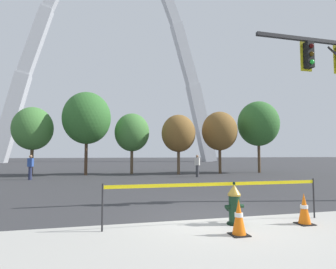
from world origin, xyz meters
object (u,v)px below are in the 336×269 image
(pedestrian_walking_left, at_px, (197,166))
(traffic_cone_mid_sidewalk, at_px, (239,218))
(monument_arch, at_px, (115,55))
(traffic_cone_by_hydrant, at_px, (304,209))
(fire_hydrant, at_px, (234,204))
(pedestrian_standing_center, at_px, (30,167))

(pedestrian_walking_left, bearing_deg, traffic_cone_mid_sidewalk, -106.67)
(traffic_cone_mid_sidewalk, distance_m, monument_arch, 56.97)
(traffic_cone_by_hydrant, xyz_separation_m, traffic_cone_mid_sidewalk, (-1.92, -0.42, 0.00))
(traffic_cone_by_hydrant, relative_size, pedestrian_walking_left, 0.46)
(traffic_cone_by_hydrant, bearing_deg, fire_hydrant, 166.29)
(traffic_cone_by_hydrant, bearing_deg, traffic_cone_mid_sidewalk, -167.58)
(traffic_cone_mid_sidewalk, xyz_separation_m, pedestrian_walking_left, (4.10, 13.70, 0.46))
(monument_arch, relative_size, pedestrian_walking_left, 32.67)
(traffic_cone_by_hydrant, relative_size, pedestrian_standing_center, 0.46)
(fire_hydrant, distance_m, pedestrian_standing_center, 15.35)
(pedestrian_walking_left, bearing_deg, monument_arch, 95.96)
(monument_arch, height_order, pedestrian_standing_center, monument_arch)
(traffic_cone_by_hydrant, xyz_separation_m, pedestrian_standing_center, (-8.97, 13.86, 0.46))
(pedestrian_walking_left, height_order, pedestrian_standing_center, same)
(pedestrian_walking_left, bearing_deg, fire_hydrant, -106.36)
(fire_hydrant, distance_m, pedestrian_walking_left, 13.43)
(traffic_cone_by_hydrant, xyz_separation_m, monument_arch, (-1.87, 52.07, 22.13))
(traffic_cone_mid_sidewalk, relative_size, pedestrian_walking_left, 0.46)
(fire_hydrant, bearing_deg, pedestrian_walking_left, 73.64)
(pedestrian_standing_center, bearing_deg, traffic_cone_mid_sidewalk, -63.73)
(traffic_cone_by_hydrant, bearing_deg, monument_arch, 92.05)
(traffic_cone_by_hydrant, bearing_deg, pedestrian_walking_left, 80.65)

